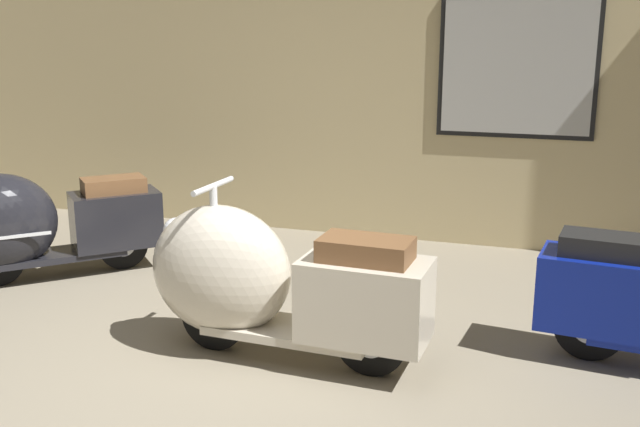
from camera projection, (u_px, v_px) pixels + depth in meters
The scene contains 4 objects.
ground_plane at pixel (160, 405), 3.92m from camera, with size 60.00×60.00×0.00m, color gray.
showroom_back_wall at pixel (363, 47), 6.78m from camera, with size 18.00×0.63×3.56m.
scooter_0 at pixel (37, 224), 5.77m from camera, with size 1.50×1.48×1.00m.
scooter_1 at pixel (263, 281), 4.39m from camera, with size 1.75×0.59×1.06m.
Camera 1 is at (1.91, -3.11, 1.95)m, focal length 41.39 mm.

